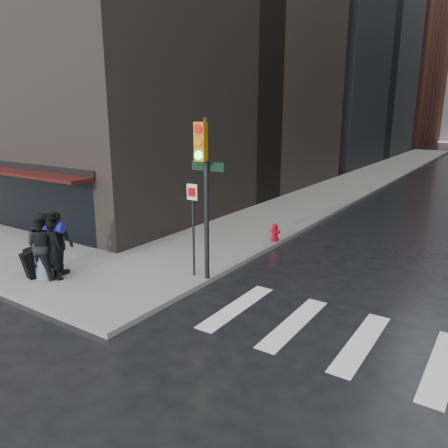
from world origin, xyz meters
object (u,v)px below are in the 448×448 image
(man_overcoat, at_px, (50,251))
(fire_hydrant, at_px, (275,233))
(man_jeans, at_px, (42,245))
(traffic_light, at_px, (203,178))
(man_greycoat, at_px, (58,243))

(man_overcoat, xyz_separation_m, fire_hydrant, (3.66, 6.99, -0.53))
(man_jeans, height_order, fire_hydrant, man_jeans)
(man_jeans, xyz_separation_m, fire_hydrant, (3.90, 7.07, -0.69))
(traffic_light, distance_m, fire_hydrant, 5.30)
(man_overcoat, height_order, fire_hydrant, man_overcoat)
(man_greycoat, xyz_separation_m, fire_hydrant, (3.75, 6.65, -0.66))
(man_jeans, distance_m, traffic_light, 5.07)
(traffic_light, xyz_separation_m, fire_hydrant, (-0.07, 4.59, -2.66))
(man_jeans, bearing_deg, traffic_light, -165.28)
(man_jeans, relative_size, man_greycoat, 1.02)
(man_overcoat, height_order, traffic_light, traffic_light)
(man_overcoat, bearing_deg, man_jeans, 28.27)
(fire_hydrant, bearing_deg, traffic_light, -89.16)
(man_greycoat, bearing_deg, man_jeans, 60.88)
(man_greycoat, bearing_deg, traffic_light, -160.96)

